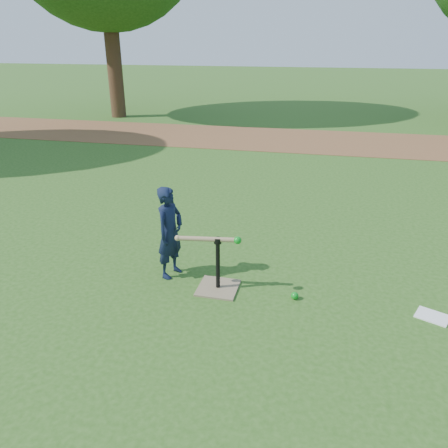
# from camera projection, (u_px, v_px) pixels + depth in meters

# --- Properties ---
(ground) EXTENTS (80.00, 80.00, 0.00)m
(ground) POSITION_uv_depth(u_px,v_px,m) (222.00, 274.00, 5.11)
(ground) COLOR #285116
(ground) RESTS_ON ground
(dirt_strip) EXTENTS (24.00, 3.00, 0.01)m
(dirt_strip) POSITION_uv_depth(u_px,v_px,m) (284.00, 139.00, 11.83)
(dirt_strip) COLOR brown
(dirt_strip) RESTS_ON ground
(child) EXTENTS (0.36, 0.45, 1.07)m
(child) POSITION_uv_depth(u_px,v_px,m) (170.00, 232.00, 4.89)
(child) COLOR black
(child) RESTS_ON ground
(wiffle_ball_ground) EXTENTS (0.08, 0.08, 0.08)m
(wiffle_ball_ground) POSITION_uv_depth(u_px,v_px,m) (295.00, 296.00, 4.60)
(wiffle_ball_ground) COLOR #0D8F1C
(wiffle_ball_ground) RESTS_ON ground
(clipboard) EXTENTS (0.37, 0.33, 0.01)m
(clipboard) POSITION_uv_depth(u_px,v_px,m) (432.00, 316.00, 4.31)
(clipboard) COLOR white
(clipboard) RESTS_ON ground
(batting_tee) EXTENTS (0.44, 0.44, 0.61)m
(batting_tee) POSITION_uv_depth(u_px,v_px,m) (218.00, 280.00, 4.76)
(batting_tee) COLOR #877456
(batting_tee) RESTS_ON ground
(swing_action) EXTENTS (0.72, 0.14, 0.11)m
(swing_action) POSITION_uv_depth(u_px,v_px,m) (210.00, 239.00, 4.55)
(swing_action) COLOR tan
(swing_action) RESTS_ON ground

